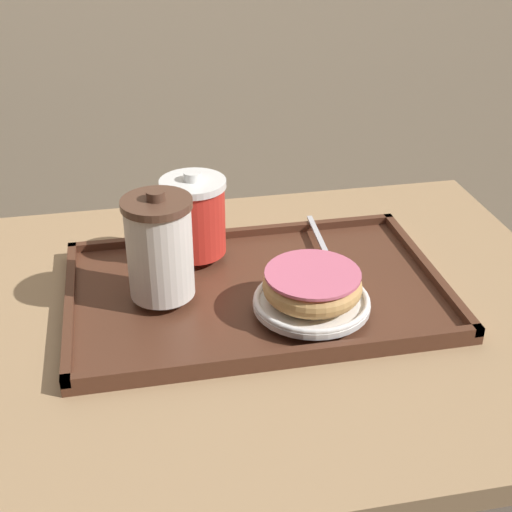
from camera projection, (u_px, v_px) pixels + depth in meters
The scene contains 7 objects.
cafe_table at pixel (235, 404), 1.03m from camera, with size 0.96×0.70×0.73m.
serving_tray at pixel (256, 292), 0.98m from camera, with size 0.51×0.33×0.02m.
coffee_cup_front at pixel (160, 247), 0.91m from camera, with size 0.09×0.09×0.15m.
coffee_cup_rear at pixel (194, 216), 1.02m from camera, with size 0.09×0.09×0.12m.
plate_with_chocolate_donut at pixel (312, 301), 0.91m from camera, with size 0.15×0.15×0.01m.
donut_chocolate_glazed at pixel (312, 285), 0.90m from camera, with size 0.13×0.13×0.04m.
spoon at pixel (326, 251), 1.03m from camera, with size 0.02×0.16×0.01m.
Camera 1 is at (-0.13, -0.78, 1.26)m, focal length 50.00 mm.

